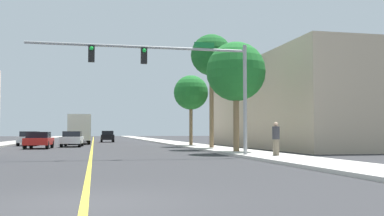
% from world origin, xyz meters
% --- Properties ---
extents(ground, '(192.00, 192.00, 0.00)m').
position_xyz_m(ground, '(0.00, 42.00, 0.00)').
color(ground, '#2D2D30').
extents(sidewalk_left, '(3.08, 168.00, 0.15)m').
position_xyz_m(sidewalk_left, '(-9.27, 42.00, 0.07)').
color(sidewalk_left, '#9E9B93').
rests_on(sidewalk_left, ground).
extents(sidewalk_right, '(3.08, 168.00, 0.15)m').
position_xyz_m(sidewalk_right, '(9.27, 42.00, 0.07)').
color(sidewalk_right, beige).
rests_on(sidewalk_right, ground).
extents(lane_marking_center, '(0.16, 144.00, 0.01)m').
position_xyz_m(lane_marking_center, '(0.00, 42.00, 0.00)').
color(lane_marking_center, yellow).
rests_on(lane_marking_center, ground).
extents(building_right_near, '(15.82, 23.97, 7.48)m').
position_xyz_m(building_right_near, '(20.91, 27.50, 3.74)').
color(building_right_near, tan).
rests_on(building_right_near, ground).
extents(traffic_signal_mast, '(11.47, 0.36, 6.00)m').
position_xyz_m(traffic_signal_mast, '(4.43, 13.96, 4.65)').
color(traffic_signal_mast, gray).
rests_on(traffic_signal_mast, sidewalk_right).
extents(palm_near, '(3.74, 3.74, 6.88)m').
position_xyz_m(palm_near, '(8.83, 17.67, 5.12)').
color(palm_near, brown).
rests_on(palm_near, sidewalk_right).
extents(palm_mid, '(3.22, 3.22, 8.82)m').
position_xyz_m(palm_mid, '(9.03, 24.36, 7.27)').
color(palm_mid, brown).
rests_on(palm_mid, sidewalk_right).
extents(palm_far, '(3.18, 3.18, 6.44)m').
position_xyz_m(palm_far, '(8.85, 31.05, 4.96)').
color(palm_far, brown).
rests_on(palm_far, sidewalk_right).
extents(car_yellow, '(1.96, 4.51, 1.37)m').
position_xyz_m(car_yellow, '(-1.51, 53.72, 0.72)').
color(car_yellow, gold).
rests_on(car_yellow, ground).
extents(car_black, '(1.73, 3.99, 1.50)m').
position_xyz_m(car_black, '(1.87, 51.24, 0.77)').
color(car_black, black).
rests_on(car_black, ground).
extents(car_red, '(2.05, 3.94, 1.37)m').
position_xyz_m(car_red, '(-4.22, 29.09, 0.72)').
color(car_red, red).
rests_on(car_red, ground).
extents(car_white, '(1.95, 4.67, 1.42)m').
position_xyz_m(car_white, '(-1.78, 33.27, 0.74)').
color(car_white, white).
rests_on(car_white, ground).
extents(car_silver, '(1.97, 3.92, 1.41)m').
position_xyz_m(car_silver, '(-6.06, 37.47, 0.73)').
color(car_silver, '#BCBCC1').
rests_on(car_silver, ground).
extents(delivery_truck, '(2.61, 8.48, 3.23)m').
position_xyz_m(delivery_truck, '(-1.47, 42.65, 1.71)').
color(delivery_truck, red).
rests_on(delivery_truck, ground).
extents(pedestrian, '(0.38, 0.38, 1.72)m').
position_xyz_m(pedestrian, '(9.28, 12.50, 1.01)').
color(pedestrian, '#726651').
rests_on(pedestrian, sidewalk_right).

